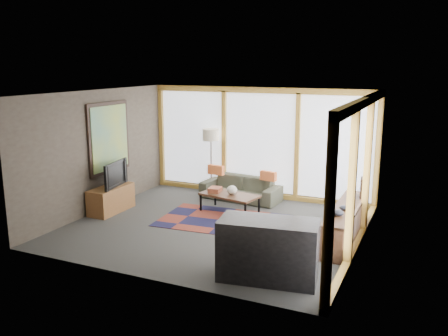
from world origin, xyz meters
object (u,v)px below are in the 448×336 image
at_px(floor_lamp, 211,161).
at_px(sofa, 241,188).
at_px(bar_counter, 268,250).
at_px(coffee_table, 230,203).
at_px(television, 112,174).
at_px(tv_console, 111,199).
at_px(bookshelf, 345,223).

bearing_deg(floor_lamp, sofa, -15.30).
bearing_deg(bar_counter, floor_lamp, 117.01).
distance_m(sofa, floor_lamp, 1.05).
distance_m(coffee_table, television, 2.59).
height_order(sofa, bar_counter, bar_counter).
relative_size(floor_lamp, tv_console, 1.45).
height_order(sofa, television, television).
bearing_deg(floor_lamp, television, -120.39).
distance_m(television, bar_counter, 4.51).
xyz_separation_m(bookshelf, tv_console, (-4.90, -0.42, -0.03)).
bearing_deg(floor_lamp, bookshelf, -26.84).
bearing_deg(tv_console, bookshelf, 4.86).
bearing_deg(sofa, bookshelf, -24.91).
height_order(sofa, bookshelf, bookshelf).
bearing_deg(bookshelf, coffee_table, 167.47).
relative_size(bookshelf, tv_console, 2.19).
height_order(coffee_table, television, television).
xyz_separation_m(sofa, coffee_table, (0.16, -1.01, -0.07)).
bearing_deg(tv_console, sofa, 42.21).
height_order(television, bar_counter, television).
bearing_deg(floor_lamp, coffee_table, -50.19).
bearing_deg(television, bookshelf, -95.16).
distance_m(sofa, bookshelf, 3.13).
distance_m(floor_lamp, bookshelf, 4.05).
distance_m(sofa, bar_counter, 4.20).
height_order(coffee_table, bookshelf, bookshelf).
bearing_deg(floor_lamp, tv_console, -120.49).
relative_size(floor_lamp, television, 1.68).
bearing_deg(bookshelf, bar_counter, -109.11).
relative_size(coffee_table, television, 1.28).
xyz_separation_m(coffee_table, bookshelf, (2.54, -0.57, 0.10)).
height_order(sofa, coffee_table, sofa).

